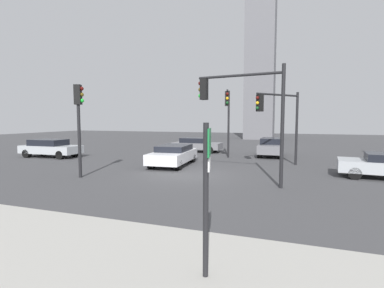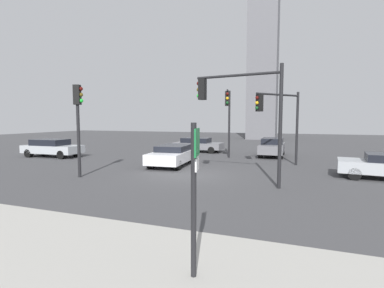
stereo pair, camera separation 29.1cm
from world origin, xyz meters
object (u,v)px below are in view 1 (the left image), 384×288
traffic_light_3 (279,113)px  car_3 (271,147)px  car_4 (197,144)px  direction_sign (207,186)px  traffic_light_1 (242,102)px  car_2 (173,155)px  traffic_light_2 (228,110)px  traffic_light_0 (79,113)px  car_0 (50,148)px

traffic_light_3 → car_3: traffic_light_3 is taller
car_4 → traffic_light_3: bearing=-40.4°
car_3 → car_4: size_ratio=1.01×
direction_sign → traffic_light_1: 8.75m
car_2 → car_3: bearing=136.9°
traffic_light_2 → car_2: 5.47m
traffic_light_2 → traffic_light_3: (3.65, -2.06, -0.28)m
traffic_light_2 → car_3: (2.86, 3.50, -2.92)m
traffic_light_0 → car_2: size_ratio=0.96×
car_0 → traffic_light_2: bearing=10.3°
traffic_light_2 → car_2: (-2.81, -3.60, -2.99)m
traffic_light_0 → car_2: (2.96, 5.28, -2.62)m
car_2 → traffic_light_1: bearing=47.2°
traffic_light_2 → traffic_light_3: size_ratio=1.09×
car_2 → car_3: size_ratio=1.11×
traffic_light_1 → car_4: size_ratio=1.21×
car_0 → car_2: 10.86m
car_0 → direction_sign: bearing=-40.2°
traffic_light_0 → traffic_light_3: bearing=15.7°
car_3 → car_4: bearing=-97.8°
car_3 → traffic_light_3: bearing=7.7°
traffic_light_1 → car_0: traffic_light_1 is taller
direction_sign → car_2: bearing=102.7°
traffic_light_0 → car_2: traffic_light_0 is taller
car_2 → car_3: 9.10m
traffic_light_0 → car_3: 15.32m
traffic_light_2 → car_0: traffic_light_2 is taller
traffic_light_1 → car_4: bearing=-55.2°
traffic_light_2 → car_0: 14.31m
direction_sign → traffic_light_2: traffic_light_2 is taller
car_2 → car_0: bearing=-97.3°
car_4 → car_0: bearing=-142.7°
traffic_light_3 → car_2: traffic_light_3 is taller
traffic_light_1 → traffic_light_2: 7.98m
car_2 → car_4: car_2 is taller
traffic_light_0 → traffic_light_3: (9.43, 6.82, 0.09)m
direction_sign → traffic_light_1: bearing=83.0°
car_4 → direction_sign: bearing=-71.0°
traffic_light_3 → car_3: (-0.79, 5.57, -2.63)m
traffic_light_1 → car_0: (-15.95, 4.58, -3.03)m
car_0 → traffic_light_0: bearing=-38.8°
car_3 → direction_sign: bearing=0.5°
car_4 → traffic_light_0: bearing=-98.1°
car_2 → car_4: (-1.06, 7.98, -0.01)m
traffic_light_3 → car_0: (-17.31, -0.99, -2.66)m
traffic_light_0 → traffic_light_3: size_ratio=1.00×
traffic_light_1 → traffic_light_3: (1.36, 5.58, -0.37)m
traffic_light_2 → traffic_light_3: bearing=50.3°
traffic_light_3 → traffic_light_0: bearing=-14.7°
car_3 → traffic_light_0: bearing=-35.3°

